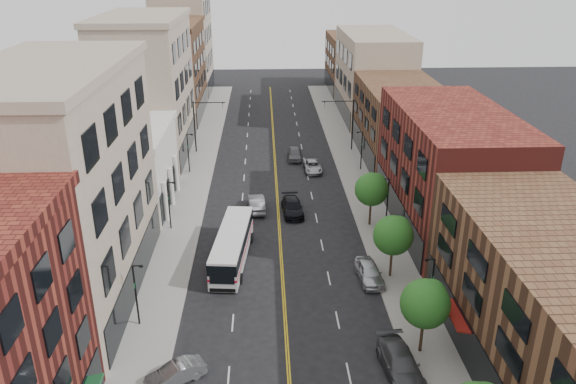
{
  "coord_description": "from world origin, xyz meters",
  "views": [
    {
      "loc": [
        -1.34,
        -27.44,
        25.78
      ],
      "look_at": [
        0.79,
        21.43,
        5.0
      ],
      "focal_mm": 35.0,
      "sensor_mm": 36.0,
      "label": 1
    }
  ],
  "objects": [
    {
      "name": "car_lane_behind",
      "position": [
        -2.33,
        28.29,
        0.79
      ],
      "size": [
        2.0,
        4.91,
        1.58
      ],
      "primitive_type": "imported",
      "rotation": [
        0.0,
        0.0,
        3.21
      ],
      "color": "#57585D",
      "rests_on": "ground"
    },
    {
      "name": "bldg_l_far_b",
      "position": [
        -17.0,
        68.0,
        7.5
      ],
      "size": [
        10.0,
        20.0,
        15.0
      ],
      "primitive_type": "cube",
      "color": "brown",
      "rests_on": "ground"
    },
    {
      "name": "lamp_r_1",
      "position": [
        10.95,
        8.0,
        2.97
      ],
      "size": [
        0.81,
        0.55,
        5.05
      ],
      "color": "black",
      "rests_on": "sidewalk_right"
    },
    {
      "name": "bldg_l_far_a",
      "position": [
        -17.0,
        48.0,
        9.0
      ],
      "size": [
        10.0,
        20.0,
        18.0
      ],
      "primitive_type": "cube",
      "color": "gray",
      "rests_on": "ground"
    },
    {
      "name": "bldg_r_mid",
      "position": [
        17.0,
        24.0,
        6.0
      ],
      "size": [
        10.0,
        22.0,
        12.0
      ],
      "primitive_type": "cube",
      "color": "#5A1C17",
      "rests_on": "ground"
    },
    {
      "name": "lamp_r_2",
      "position": [
        10.95,
        24.0,
        2.97
      ],
      "size": [
        0.81,
        0.55,
        5.05
      ],
      "color": "black",
      "rests_on": "sidewalk_right"
    },
    {
      "name": "bldg_r_near",
      "position": [
        17.0,
        0.0,
        5.0
      ],
      "size": [
        10.0,
        26.0,
        10.0
      ],
      "primitive_type": "cube",
      "color": "brown",
      "rests_on": "ground"
    },
    {
      "name": "sidewalk_right",
      "position": [
        10.0,
        35.0,
        0.07
      ],
      "size": [
        4.0,
        110.0,
        0.15
      ],
      "primitive_type": "cube",
      "color": "gray",
      "rests_on": "ground"
    },
    {
      "name": "lamp_l_3",
      "position": [
        -10.95,
        40.0,
        2.97
      ],
      "size": [
        0.81,
        0.55,
        5.05
      ],
      "color": "black",
      "rests_on": "sidewalk_left"
    },
    {
      "name": "bldg_r_far_a",
      "position": [
        17.0,
        45.0,
        5.0
      ],
      "size": [
        10.0,
        20.0,
        10.0
      ],
      "primitive_type": "cube",
      "color": "brown",
      "rests_on": "ground"
    },
    {
      "name": "lamp_l_1",
      "position": [
        -10.95,
        8.0,
        2.97
      ],
      "size": [
        0.81,
        0.55,
        5.05
      ],
      "color": "black",
      "rests_on": "sidewalk_left"
    },
    {
      "name": "bldg_r_far_b",
      "position": [
        17.0,
        66.0,
        7.0
      ],
      "size": [
        10.0,
        22.0,
        14.0
      ],
      "primitive_type": "cube",
      "color": "gray",
      "rests_on": "ground"
    },
    {
      "name": "car_lane_b",
      "position": [
        4.77,
        39.97,
        0.66
      ],
      "size": [
        2.38,
        4.83,
        1.32
      ],
      "primitive_type": "imported",
      "rotation": [
        0.0,
        0.0,
        0.04
      ],
      "color": "#A4A6AC",
      "rests_on": "ground"
    },
    {
      "name": "car_lane_c",
      "position": [
        2.73,
        44.56,
        0.79
      ],
      "size": [
        1.98,
        4.68,
        1.58
      ],
      "primitive_type": "imported",
      "rotation": [
        0.0,
        0.0,
        -0.03
      ],
      "color": "#525257",
      "rests_on": "ground"
    },
    {
      "name": "tree_r_1",
      "position": [
        9.39,
        4.07,
        4.13
      ],
      "size": [
        3.4,
        3.4,
        5.59
      ],
      "color": "black",
      "rests_on": "sidewalk_right"
    },
    {
      "name": "signal_mast_right",
      "position": [
        10.27,
        48.0,
        4.65
      ],
      "size": [
        4.49,
        0.18,
        7.2
      ],
      "color": "black",
      "rests_on": "sidewalk_right"
    },
    {
      "name": "lamp_l_2",
      "position": [
        -10.95,
        24.0,
        2.97
      ],
      "size": [
        0.81,
        0.55,
        5.05
      ],
      "color": "black",
      "rests_on": "sidewalk_left"
    },
    {
      "name": "city_bus",
      "position": [
        -4.43,
        17.41,
        1.68
      ],
      "size": [
        3.59,
        11.4,
        2.88
      ],
      "rotation": [
        0.0,
        0.0,
        -0.1
      ],
      "color": "silver",
      "rests_on": "ground"
    },
    {
      "name": "tree_r_3",
      "position": [
        9.39,
        24.07,
        4.13
      ],
      "size": [
        3.4,
        3.4,
        5.59
      ],
      "color": "black",
      "rests_on": "sidewalk_right"
    },
    {
      "name": "lamp_r_3",
      "position": [
        10.95,
        40.0,
        2.97
      ],
      "size": [
        0.81,
        0.55,
        5.05
      ],
      "color": "black",
      "rests_on": "sidewalk_right"
    },
    {
      "name": "signal_mast_left",
      "position": [
        -10.27,
        48.0,
        4.65
      ],
      "size": [
        4.49,
        0.18,
        7.2
      ],
      "color": "black",
      "rests_on": "sidewalk_left"
    },
    {
      "name": "bldg_l_far_c",
      "position": [
        -17.0,
        86.0,
        10.0
      ],
      "size": [
        10.0,
        16.0,
        20.0
      ],
      "primitive_type": "cube",
      "color": "gray",
      "rests_on": "ground"
    },
    {
      "name": "bldg_l_white",
      "position": [
        -17.0,
        31.0,
        4.0
      ],
      "size": [
        10.0,
        14.0,
        8.0
      ],
      "primitive_type": "cube",
      "color": "silver",
      "rests_on": "ground"
    },
    {
      "name": "car_parked_far",
      "position": [
        7.4,
        13.53,
        0.79
      ],
      "size": [
        2.24,
        4.77,
        1.58
      ],
      "primitive_type": "imported",
      "rotation": [
        0.0,
        0.0,
        0.08
      ],
      "color": "#BABEC3",
      "rests_on": "ground"
    },
    {
      "name": "car_lane_a",
      "position": [
        1.5,
        27.25,
        0.75
      ],
      "size": [
        2.47,
        5.3,
        1.5
      ],
      "primitive_type": "imported",
      "rotation": [
        0.0,
        0.0,
        0.07
      ],
      "color": "black",
      "rests_on": "ground"
    },
    {
      "name": "bldg_r_far_c",
      "position": [
        17.0,
        86.0,
        5.5
      ],
      "size": [
        10.0,
        18.0,
        11.0
      ],
      "primitive_type": "cube",
      "color": "brown",
      "rests_on": "ground"
    },
    {
      "name": "car_angle_b",
      "position": [
        -7.4,
        1.81,
        0.65
      ],
      "size": [
        4.1,
        3.19,
        1.3
      ],
      "primitive_type": "imported",
      "rotation": [
        0.0,
        0.0,
        -1.04
      ],
      "color": "#929598",
      "rests_on": "ground"
    },
    {
      "name": "bldg_l_tanoffice",
      "position": [
        -17.0,
        13.0,
        9.0
      ],
      "size": [
        10.0,
        22.0,
        18.0
      ],
      "primitive_type": "cube",
      "color": "gray",
      "rests_on": "ground"
    },
    {
      "name": "sidewalk_left",
      "position": [
        -10.0,
        35.0,
        0.07
      ],
      "size": [
        4.0,
        110.0,
        0.15
      ],
      "primitive_type": "cube",
      "color": "gray",
      "rests_on": "ground"
    },
    {
      "name": "car_parked_mid",
      "position": [
        7.4,
        1.91,
        0.79
      ],
      "size": [
        2.74,
        5.66,
        1.59
      ],
      "primitive_type": "imported",
      "rotation": [
        0.0,
        0.0,
        0.1
      ],
      "color": "#424347",
      "rests_on": "ground"
    },
    {
      "name": "tree_r_2",
      "position": [
        9.39,
        14.07,
        4.13
      ],
      "size": [
        3.4,
        3.4,
        5.59
      ],
      "color": "black",
      "rests_on": "sidewalk_right"
    }
  ]
}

